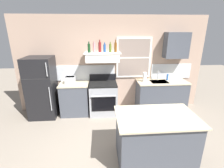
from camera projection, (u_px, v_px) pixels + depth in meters
The scene contains 19 objects.
ground_plane at pixel (119, 160), 3.08m from camera, with size 16.00×16.00×0.00m, color gray.
back_wall at pixel (112, 64), 4.75m from camera, with size 5.40×0.11×2.70m.
refrigerator at pixel (42, 88), 4.42m from camera, with size 0.70×0.72×1.65m.
counter_left_of_stove at pixel (75, 98), 4.65m from camera, with size 0.79×0.63×0.91m.
toaster at pixel (70, 80), 4.49m from camera, with size 0.30×0.20×0.19m.
stove_range at pixel (103, 98), 4.67m from camera, with size 0.76×0.69×1.09m.
range_hood_shelf at pixel (102, 57), 4.39m from camera, with size 0.96×0.52×0.24m.
bottle_dark_green_wine at pixel (89, 48), 4.25m from camera, with size 0.07×0.07×0.28m.
bottle_rose_pink at pixel (94, 48), 4.32m from camera, with size 0.07×0.07×0.29m.
bottle_red_label_wine at pixel (100, 47), 4.32m from camera, with size 0.07×0.07×0.32m.
bottle_blue_liqueur at pixel (105, 48), 4.34m from camera, with size 0.07×0.07×0.25m.
bottle_olive_oil_square at pixel (110, 48), 4.31m from camera, with size 0.06×0.06×0.27m.
bottle_amber_wine at pixel (116, 47), 4.31m from camera, with size 0.07×0.07×0.31m.
counter_right_with_sink at pixel (161, 96), 4.83m from camera, with size 1.43×0.63×0.91m.
sink_faucet at pixel (158, 75), 4.72m from camera, with size 0.03×0.17×0.28m.
paper_towel_roll at pixel (145, 77), 4.61m from camera, with size 0.11×0.11×0.27m, color white.
dish_soap_bottle at pixel (167, 77), 4.77m from camera, with size 0.06×0.06×0.18m, color blue.
kitchen_island at pixel (155, 138), 2.96m from camera, with size 1.40×0.90×0.91m.
upper_cabinet_right at pixel (176, 45), 4.53m from camera, with size 0.64×0.32×0.70m.
Camera 1 is at (-0.33, -2.45, 2.33)m, focal length 26.27 mm.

